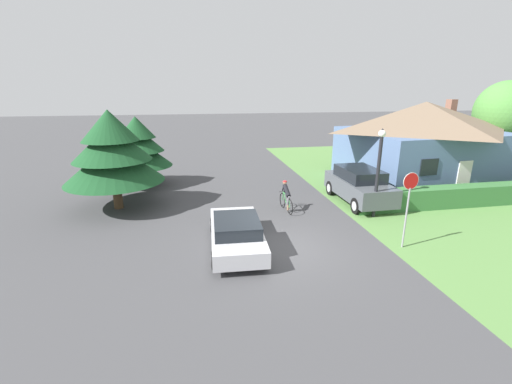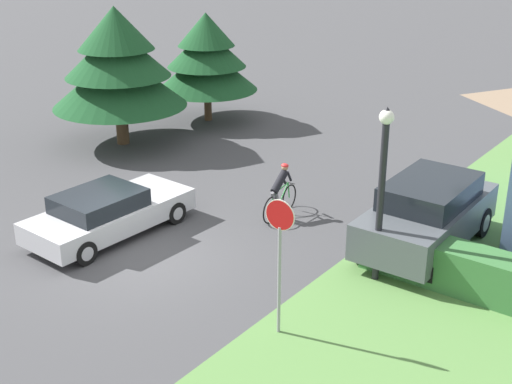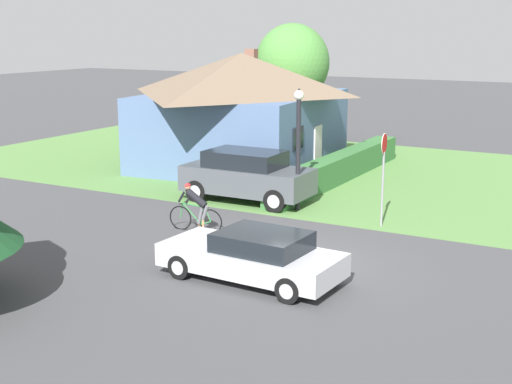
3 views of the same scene
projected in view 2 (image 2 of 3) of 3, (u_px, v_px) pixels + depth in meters
ground_plane at (142, 256)px, 17.73m from camera, size 140.00×140.00×0.00m
sedan_left_lane at (108, 213)px, 18.67m from camera, size 2.10×4.60×1.26m
cyclist at (280, 192)px, 19.73m from camera, size 0.44×1.82×1.50m
parked_suv_right at (427, 214)px, 17.78m from camera, size 2.11×4.65×1.84m
stop_sign at (280, 243)px, 13.86m from camera, size 0.64×0.07×2.95m
street_lamp at (382, 179)px, 15.74m from camera, size 0.33×0.33×4.16m
conifer_tall_near at (118, 64)px, 24.86m from camera, size 4.75×4.75×4.90m
conifer_tall_far at (207, 57)px, 27.72m from camera, size 3.96×3.96×4.25m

